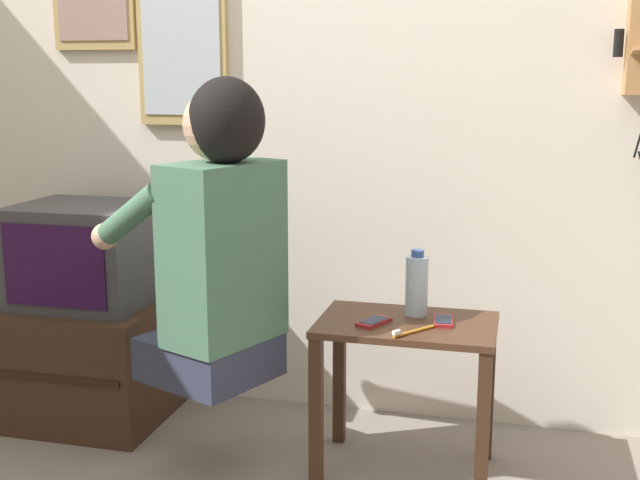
% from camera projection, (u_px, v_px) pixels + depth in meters
% --- Properties ---
extents(wall_back, '(6.80, 0.05, 2.55)m').
position_uv_depth(wall_back, '(317.00, 81.00, 2.99)').
color(wall_back, beige).
rests_on(wall_back, ground_plane).
extents(side_table, '(0.57, 0.38, 0.52)m').
position_uv_depth(side_table, '(406.00, 355.00, 2.60)').
color(side_table, '#422819').
rests_on(side_table, ground_plane).
extents(person, '(0.63, 0.55, 0.96)m').
position_uv_depth(person, '(217.00, 237.00, 2.49)').
color(person, '#2D3347').
rests_on(person, ground_plane).
extents(tv_stand, '(0.64, 0.54, 0.45)m').
position_uv_depth(tv_stand, '(86.00, 358.00, 3.09)').
color(tv_stand, '#382316').
rests_on(tv_stand, ground_plane).
extents(television, '(0.48, 0.42, 0.38)m').
position_uv_depth(television, '(85.00, 254.00, 2.99)').
color(television, '#38383A').
rests_on(television, tv_stand).
extents(wall_mirror, '(0.36, 0.03, 0.78)m').
position_uv_depth(wall_mirror, '(182.00, 21.00, 3.03)').
color(wall_mirror, tan).
extents(cell_phone_held, '(0.11, 0.14, 0.01)m').
position_uv_depth(cell_phone_held, '(374.00, 322.00, 2.55)').
color(cell_phone_held, maroon).
rests_on(cell_phone_held, side_table).
extents(cell_phone_spare, '(0.07, 0.13, 0.01)m').
position_uv_depth(cell_phone_spare, '(443.00, 321.00, 2.56)').
color(cell_phone_spare, maroon).
rests_on(cell_phone_spare, side_table).
extents(water_bottle, '(0.08, 0.08, 0.22)m').
position_uv_depth(water_bottle, '(417.00, 285.00, 2.63)').
color(water_bottle, '#ADC6DB').
rests_on(water_bottle, side_table).
extents(toothbrush, '(0.12, 0.16, 0.02)m').
position_uv_depth(toothbrush, '(413.00, 331.00, 2.45)').
color(toothbrush, orange).
rests_on(toothbrush, side_table).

